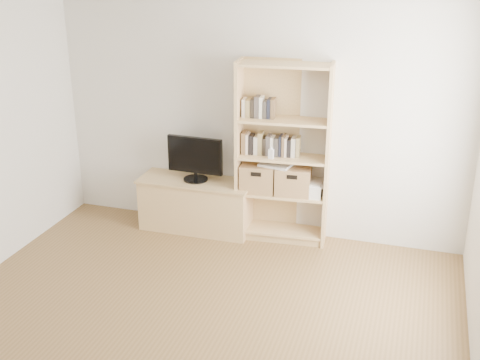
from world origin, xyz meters
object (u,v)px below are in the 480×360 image
at_px(baby_monitor, 271,154).
at_px(basket_left, 258,177).
at_px(television, 195,159).
at_px(laptop, 276,165).
at_px(tv_stand, 196,205).
at_px(bookshelf, 283,154).
at_px(basket_right, 293,180).

bearing_deg(baby_monitor, basket_left, 158.63).
distance_m(television, laptop, 0.90).
bearing_deg(basket_left, tv_stand, 176.34).
distance_m(bookshelf, basket_right, 0.31).
height_order(baby_monitor, laptop, baby_monitor).
bearing_deg(television, tv_stand, 0.00).
bearing_deg(basket_left, basket_right, -1.23).
bearing_deg(basket_right, television, 176.82).
bearing_deg(bookshelf, basket_left, -178.81).
bearing_deg(tv_stand, baby_monitor, -4.79).
bearing_deg(basket_left, laptop, -3.27).
height_order(television, baby_monitor, television).
distance_m(baby_monitor, basket_left, 0.36).
height_order(basket_right, laptop, laptop).
relative_size(tv_stand, basket_left, 3.37).
xyz_separation_m(tv_stand, laptop, (0.90, 0.04, 0.57)).
bearing_deg(tv_stand, laptop, 1.62).
xyz_separation_m(television, basket_right, (1.09, 0.06, -0.15)).
bearing_deg(television, bookshelf, 5.34).
bearing_deg(baby_monitor, bookshelf, 57.79).
bearing_deg(basket_left, baby_monitor, -35.39).
bearing_deg(bookshelf, tv_stand, 178.54).
height_order(tv_stand, laptop, laptop).
relative_size(tv_stand, baby_monitor, 12.08).
bearing_deg(basket_right, laptop, -179.58).
height_order(tv_stand, basket_left, basket_left).
distance_m(basket_left, basket_right, 0.38).
xyz_separation_m(tv_stand, television, (0.00, 0.00, 0.56)).
relative_size(bookshelf, baby_monitor, 19.09).
xyz_separation_m(basket_left, basket_right, (0.38, 0.03, -0.00)).
distance_m(tv_stand, basket_right, 1.17).
bearing_deg(basket_right, basket_left, 178.40).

